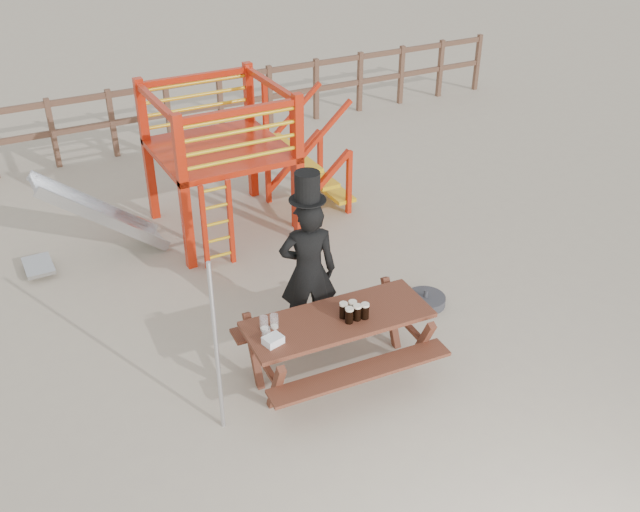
{
  "coord_description": "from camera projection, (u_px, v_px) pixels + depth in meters",
  "views": [
    {
      "loc": [
        -2.91,
        -5.07,
        4.95
      ],
      "look_at": [
        0.25,
        0.8,
        0.97
      ],
      "focal_mm": 40.0,
      "sensor_mm": 36.0,
      "label": 1
    }
  ],
  "objects": [
    {
      "name": "playground_fort",
      "position": [
        216.0,
        160.0,
        9.76
      ],
      "size": [
        4.71,
        1.84,
        2.1
      ],
      "color": "red",
      "rests_on": "ground"
    },
    {
      "name": "parasol_base",
      "position": [
        425.0,
        300.0,
        8.64
      ],
      "size": [
        0.48,
        0.48,
        0.2
      ],
      "color": "#323236",
      "rests_on": "ground"
    },
    {
      "name": "back_fence",
      "position": [
        140.0,
        111.0,
        12.46
      ],
      "size": [
        15.09,
        0.09,
        1.2
      ],
      "color": "brown",
      "rests_on": "ground"
    },
    {
      "name": "picnic_table",
      "position": [
        338.0,
        339.0,
        7.31
      ],
      "size": [
        1.98,
        1.43,
        0.74
      ],
      "rotation": [
        0.0,
        0.0,
        -0.06
      ],
      "color": "brown",
      "rests_on": "ground"
    },
    {
      "name": "paper_bag",
      "position": [
        273.0,
        340.0,
        6.79
      ],
      "size": [
        0.21,
        0.18,
        0.08
      ],
      "primitive_type": "cube",
      "rotation": [
        0.0,
        0.0,
        0.23
      ],
      "color": "white",
      "rests_on": "picnic_table"
    },
    {
      "name": "empty_glasses",
      "position": [
        268.0,
        327.0,
        6.92
      ],
      "size": [
        0.24,
        0.25,
        0.15
      ],
      "color": "silver",
      "rests_on": "picnic_table"
    },
    {
      "name": "stout_pints",
      "position": [
        354.0,
        311.0,
        7.11
      ],
      "size": [
        0.27,
        0.2,
        0.17
      ],
      "color": "black",
      "rests_on": "picnic_table"
    },
    {
      "name": "man_with_hat",
      "position": [
        308.0,
        268.0,
        7.66
      ],
      "size": [
        0.73,
        0.6,
        2.03
      ],
      "rotation": [
        0.0,
        0.0,
        2.8
      ],
      "color": "black",
      "rests_on": "ground"
    },
    {
      "name": "ground",
      "position": [
        335.0,
        374.0,
        7.55
      ],
      "size": [
        60.0,
        60.0,
        0.0
      ],
      "primitive_type": "plane",
      "color": "tan",
      "rests_on": "ground"
    },
    {
      "name": "metal_pole",
      "position": [
        216.0,
        350.0,
        6.42
      ],
      "size": [
        0.04,
        0.04,
        1.86
      ],
      "primitive_type": "cylinder",
      "color": "#B2B2B7",
      "rests_on": "ground"
    }
  ]
}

